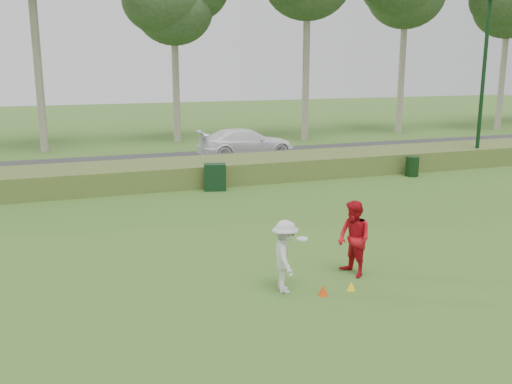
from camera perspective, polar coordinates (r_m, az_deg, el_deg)
name	(u,v)px	position (r m, az deg, el deg)	size (l,w,h in m)	color
ground	(313,282)	(13.60, 5.76, -8.94)	(120.00, 120.00, 0.00)	#376321
reed_strip	(193,172)	(24.44, -6.33, 2.02)	(80.00, 3.00, 0.90)	#4C6327
park_road	(170,162)	(29.32, -8.60, 2.95)	(80.00, 6.00, 0.06)	#2D2D2D
lamp_post	(486,49)	(29.67, 22.00, 13.09)	(0.70, 0.70, 8.18)	black
tree_4	(173,1)	(36.81, -8.26, 18.35)	(6.24, 6.24, 11.50)	gray
tree_7	(510,0)	(46.66, 24.02, 17.17)	(6.50, 6.50, 12.50)	gray
player_white	(285,256)	(12.74, 2.95, -6.45)	(0.95, 1.17, 1.65)	silver
player_red	(354,239)	(13.84, 9.77, -4.64)	(0.89, 0.69, 1.83)	red
cone_orange	(323,290)	(12.84, 6.74, -9.73)	(0.22, 0.22, 0.25)	#F1460C
cone_yellow	(351,286)	(13.22, 9.51, -9.22)	(0.19, 0.19, 0.21)	yellow
utility_cabinet	(215,177)	(22.80, -4.11, 1.50)	(0.86, 0.54, 1.07)	black
trash_bin	(412,166)	(26.53, 15.35, 2.49)	(0.59, 0.59, 0.89)	black
car_right	(246,143)	(30.40, -0.99, 4.93)	(2.10, 5.16, 1.50)	white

